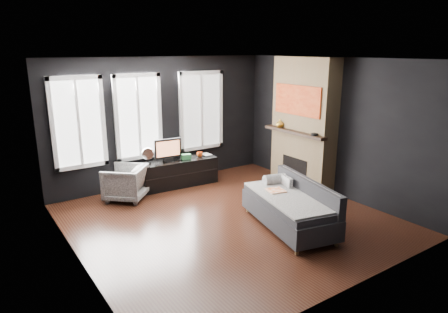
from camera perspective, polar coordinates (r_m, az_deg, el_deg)
floor at (r=6.97m, az=0.72°, el=-9.03°), size 5.00×5.00×0.00m
ceiling at (r=6.36m, az=0.80°, el=13.77°), size 5.00×5.00×0.00m
wall_back at (r=8.65m, az=-8.81°, el=4.99°), size 5.00×0.02×2.70m
wall_left at (r=5.54m, az=-20.96°, el=-1.65°), size 0.02×5.00×2.70m
wall_right at (r=8.19m, az=15.27°, el=4.05°), size 0.02×5.00×2.70m
windows at (r=8.32m, az=-11.83°, el=11.59°), size 4.00×0.16×1.76m
fireplace at (r=8.44m, az=11.30°, el=4.62°), size 0.70×1.62×2.70m
sofa at (r=6.63m, az=9.25°, el=-6.81°), size 1.31×2.01×0.80m
stripe_pillow at (r=7.01m, az=8.96°, el=-4.02°), size 0.14×0.30×0.29m
armchair at (r=7.98m, az=-13.90°, el=-3.43°), size 0.98×0.99×0.74m
media_console at (r=8.62m, az=-6.55°, el=-2.27°), size 1.69×0.64×0.57m
monitor at (r=8.42m, az=-8.05°, el=1.16°), size 0.61×0.17×0.53m
desk_fan at (r=8.28m, az=-10.83°, el=0.12°), size 0.30×0.30×0.35m
mug at (r=8.72m, az=-3.50°, el=0.41°), size 0.15×0.12×0.13m
book at (r=8.78m, az=-3.07°, el=0.91°), size 0.18×0.02×0.25m
storage_box at (r=8.55m, az=-5.44°, el=-0.02°), size 0.22×0.17×0.11m
mantel_vase at (r=8.60m, az=7.98°, el=4.71°), size 0.20×0.21×0.17m
mantel_clock at (r=7.91m, az=12.81°, el=3.11°), size 0.15×0.15×0.04m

